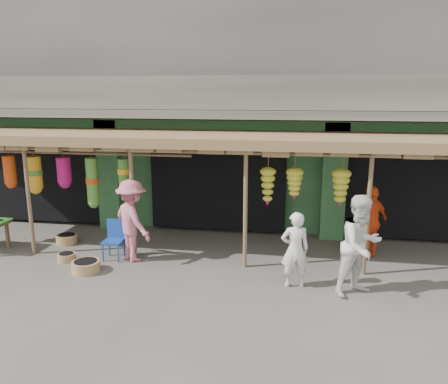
# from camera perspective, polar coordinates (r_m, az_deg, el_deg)

# --- Properties ---
(ground) EXTENTS (80.00, 80.00, 0.00)m
(ground) POSITION_cam_1_polar(r_m,az_deg,el_deg) (10.01, -2.91, -8.92)
(ground) COLOR #514C47
(ground) RESTS_ON ground
(building) EXTENTS (16.40, 6.80, 7.00)m
(building) POSITION_cam_1_polar(r_m,az_deg,el_deg) (14.08, 1.14, 11.53)
(building) COLOR gray
(building) RESTS_ON ground
(awning) EXTENTS (14.00, 2.70, 2.79)m
(awning) POSITION_cam_1_polar(r_m,az_deg,el_deg) (10.16, -2.83, 6.48)
(awning) COLOR brown
(awning) RESTS_ON ground
(blue_chair) EXTENTS (0.43, 0.44, 0.89)m
(blue_chair) POSITION_cam_1_polar(r_m,az_deg,el_deg) (10.30, -14.12, -5.73)
(blue_chair) COLOR #18439E
(blue_chair) RESTS_ON ground
(basket_left) EXTENTS (0.65, 0.65, 0.22)m
(basket_left) POSITION_cam_1_polar(r_m,az_deg,el_deg) (11.73, -19.84, -5.79)
(basket_left) COLOR olive
(basket_left) RESTS_ON ground
(basket_mid) EXTENTS (0.68, 0.68, 0.23)m
(basket_mid) POSITION_cam_1_polar(r_m,az_deg,el_deg) (9.83, -17.60, -9.25)
(basket_mid) COLOR #916641
(basket_mid) RESTS_ON ground
(basket_right) EXTENTS (0.44, 0.44, 0.18)m
(basket_right) POSITION_cam_1_polar(r_m,az_deg,el_deg) (10.56, -19.88, -8.01)
(basket_right) COLOR #9F7C4A
(basket_right) RESTS_ON ground
(person_front) EXTENTS (0.61, 0.47, 1.51)m
(person_front) POSITION_cam_1_polar(r_m,az_deg,el_deg) (8.61, 9.25, -7.44)
(person_front) COLOR silver
(person_front) RESTS_ON ground
(person_right) EXTENTS (1.18, 1.14, 1.92)m
(person_right) POSITION_cam_1_polar(r_m,az_deg,el_deg) (8.50, 17.43, -6.69)
(person_right) COLOR silver
(person_right) RESTS_ON ground
(person_vendor) EXTENTS (1.01, 0.97, 1.69)m
(person_vendor) POSITION_cam_1_polar(r_m,az_deg,el_deg) (10.46, 18.65, -3.73)
(person_vendor) COLOR #F04C16
(person_vendor) RESTS_ON ground
(person_shopper) EXTENTS (1.36, 1.30, 1.85)m
(person_shopper) POSITION_cam_1_polar(r_m,az_deg,el_deg) (9.96, -11.89, -3.65)
(person_shopper) COLOR #D06E7F
(person_shopper) RESTS_ON ground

